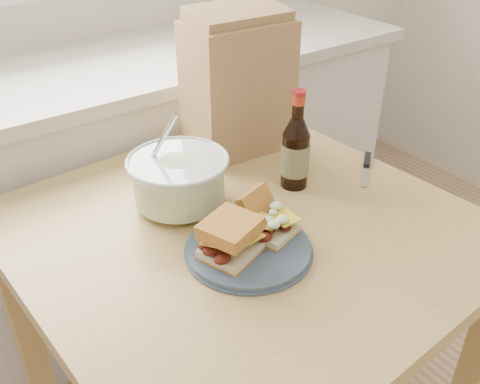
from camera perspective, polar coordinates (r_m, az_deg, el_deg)
cabinet_run at (r=1.95m, az=-16.91°, el=-0.97°), size 2.50×0.64×0.94m
dining_table at (r=1.28m, az=0.41°, el=-7.70°), size 1.00×1.00×0.79m
plate at (r=1.12m, az=0.92°, el=-6.07°), size 0.26×0.26×0.02m
sandwich_left at (r=1.07m, az=-1.02°, el=-4.90°), size 0.14×0.13×0.08m
sandwich_right at (r=1.14m, az=2.96°, el=-2.94°), size 0.12×0.15×0.08m
coleslaw_bowl at (r=1.25m, az=-6.52°, el=1.06°), size 0.24×0.24×0.23m
beer_bottle at (r=1.31m, az=5.94°, el=4.32°), size 0.07×0.07×0.25m
knife at (r=1.47m, az=13.38°, el=2.97°), size 0.15×0.12×0.01m
paper_bag at (r=1.46m, az=-0.21°, el=11.07°), size 0.28×0.19×0.35m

